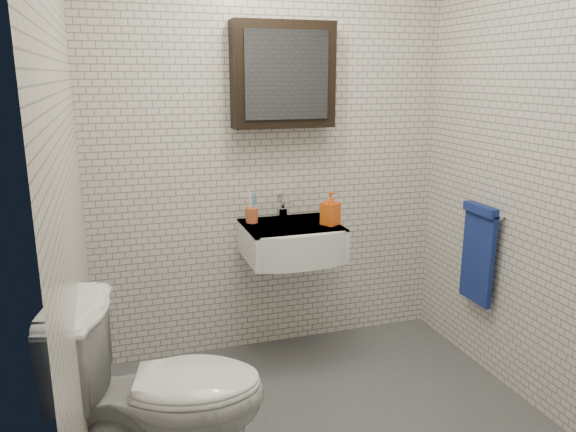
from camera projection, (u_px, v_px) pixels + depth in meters
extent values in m
cube|color=#47494E|center=(330.00, 429.00, 2.77)|extent=(2.20, 2.00, 0.01)
cube|color=silver|center=(272.00, 152.00, 3.38)|extent=(2.20, 0.02, 2.50)
cube|color=silver|center=(475.00, 246.00, 1.54)|extent=(2.20, 0.02, 2.50)
cube|color=silver|center=(68.00, 198.00, 2.14)|extent=(0.02, 2.00, 2.50)
cube|color=silver|center=(540.00, 169.00, 2.79)|extent=(0.02, 2.00, 2.50)
cube|color=white|center=(291.00, 241.00, 3.31)|extent=(0.55, 0.45, 0.20)
cylinder|color=silver|center=(290.00, 225.00, 3.31)|extent=(0.31, 0.31, 0.02)
cylinder|color=silver|center=(290.00, 224.00, 3.31)|extent=(0.04, 0.04, 0.01)
cube|color=white|center=(291.00, 225.00, 3.29)|extent=(0.55, 0.45, 0.01)
cylinder|color=silver|center=(283.00, 213.00, 3.44)|extent=(0.06, 0.06, 0.06)
cylinder|color=silver|center=(283.00, 203.00, 3.42)|extent=(0.03, 0.03, 0.08)
cylinder|color=silver|center=(286.00, 201.00, 3.36)|extent=(0.02, 0.12, 0.02)
cube|color=silver|center=(281.00, 194.00, 3.43)|extent=(0.02, 0.09, 0.01)
cube|color=black|center=(283.00, 75.00, 3.22)|extent=(0.60, 0.14, 0.60)
cube|color=#3F444C|center=(287.00, 75.00, 3.15)|extent=(0.49, 0.01, 0.49)
cylinder|color=silver|center=(484.00, 212.00, 3.17)|extent=(0.02, 0.30, 0.02)
cylinder|color=silver|center=(473.00, 206.00, 3.30)|extent=(0.04, 0.02, 0.02)
cylinder|color=silver|center=(502.00, 217.00, 3.06)|extent=(0.04, 0.02, 0.02)
cube|color=navy|center=(478.00, 257.00, 3.23)|extent=(0.03, 0.26, 0.54)
cube|color=navy|center=(480.00, 209.00, 3.16)|extent=(0.05, 0.26, 0.05)
cylinder|color=#C65731|center=(252.00, 215.00, 3.32)|extent=(0.09, 0.09, 0.09)
cylinder|color=white|center=(250.00, 206.00, 3.29)|extent=(0.02, 0.03, 0.17)
cylinder|color=#418FD2|center=(254.00, 207.00, 3.30)|extent=(0.01, 0.02, 0.15)
cylinder|color=white|center=(250.00, 204.00, 3.31)|extent=(0.02, 0.03, 0.18)
cylinder|color=#418FD2|center=(254.00, 206.00, 3.32)|extent=(0.02, 0.04, 0.16)
imported|color=orange|center=(330.00, 208.00, 3.26)|extent=(0.12, 0.12, 0.20)
imported|color=white|center=(163.00, 393.00, 2.32)|extent=(0.92, 0.65, 0.85)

